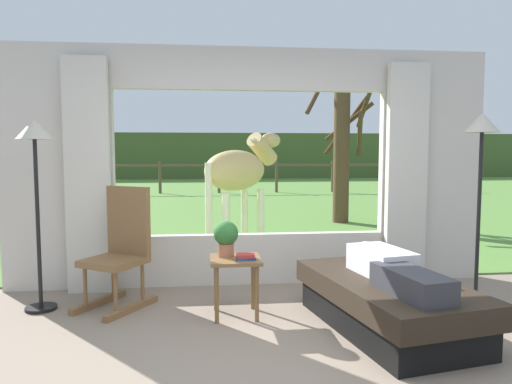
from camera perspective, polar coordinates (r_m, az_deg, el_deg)
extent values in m
plane|color=gray|center=(3.28, 3.66, -21.42)|extent=(12.00, 12.00, 0.00)
cube|color=beige|center=(5.38, -22.58, 2.61)|extent=(1.15, 0.12, 2.55)
cube|color=beige|center=(5.75, 19.99, 2.81)|extent=(1.15, 0.12, 2.55)
cube|color=beige|center=(5.32, -0.54, -7.93)|extent=(2.90, 0.12, 0.55)
cube|color=beige|center=(5.26, -0.56, 14.43)|extent=(2.90, 0.12, 0.45)
cube|color=beige|center=(5.16, -19.42, 1.79)|extent=(0.44, 0.10, 2.40)
cube|color=beige|center=(5.49, 17.47, 2.01)|extent=(0.44, 0.10, 2.40)
cube|color=#568438|center=(16.13, -4.37, -0.26)|extent=(36.00, 21.68, 0.02)
cube|color=#445B2D|center=(25.90, -5.10, 4.31)|extent=(36.00, 2.00, 2.40)
cube|color=black|center=(4.17, 15.32, -13.95)|extent=(1.11, 1.69, 0.24)
cube|color=#2D2319|center=(4.11, 15.39, -11.17)|extent=(1.21, 1.84, 0.18)
cube|color=silver|center=(4.19, 14.70, -8.01)|extent=(0.45, 0.65, 0.22)
cube|color=#333338|center=(3.67, 18.03, -10.27)|extent=(0.40, 0.72, 0.18)
sphere|color=tan|center=(4.54, 12.97, -6.98)|extent=(0.20, 0.20, 0.20)
cube|color=brown|center=(4.64, -16.58, -7.95)|extent=(0.66, 0.66, 0.06)
cube|color=brown|center=(4.73, -14.95, -3.48)|extent=(0.44, 0.31, 0.68)
cube|color=brown|center=(4.88, -18.23, -12.35)|extent=(0.42, 0.61, 0.06)
cube|color=brown|center=(4.61, -14.58, -13.25)|extent=(0.42, 0.61, 0.06)
cylinder|color=brown|center=(4.68, -19.68, -10.49)|extent=(0.04, 0.04, 0.38)
cylinder|color=brown|center=(4.44, -16.39, -11.25)|extent=(0.04, 0.04, 0.38)
cylinder|color=brown|center=(4.93, -16.64, -9.63)|extent=(0.04, 0.04, 0.38)
cylinder|color=brown|center=(4.70, -13.37, -10.28)|extent=(0.04, 0.04, 0.38)
cube|color=brown|center=(4.24, -2.46, -8.05)|extent=(0.44, 0.44, 0.03)
cylinder|color=brown|center=(4.14, -4.70, -12.13)|extent=(0.04, 0.04, 0.49)
cylinder|color=brown|center=(4.16, 0.10, -12.02)|extent=(0.04, 0.04, 0.49)
cylinder|color=brown|center=(4.46, -4.81, -10.85)|extent=(0.04, 0.04, 0.49)
cylinder|color=brown|center=(4.48, -0.39, -10.76)|extent=(0.04, 0.04, 0.49)
cylinder|color=#9E6042|center=(4.28, -3.60, -6.91)|extent=(0.14, 0.14, 0.12)
sphere|color=#2D6B2D|center=(4.25, -3.61, -4.93)|extent=(0.22, 0.22, 0.22)
cube|color=#23478C|center=(4.18, -1.20, -7.88)|extent=(0.17, 0.14, 0.02)
cube|color=#B22D28|center=(4.17, -1.27, -7.57)|extent=(0.16, 0.14, 0.03)
cylinder|color=black|center=(4.94, -24.22, -12.48)|extent=(0.28, 0.28, 0.03)
cylinder|color=black|center=(4.78, -24.54, -3.67)|extent=(0.04, 0.04, 1.56)
cone|color=beige|center=(4.73, -24.91, 6.81)|extent=(0.32, 0.32, 0.18)
cylinder|color=black|center=(5.18, 24.66, -11.69)|extent=(0.28, 0.28, 0.03)
cylinder|color=black|center=(5.02, 24.98, -2.89)|extent=(0.04, 0.04, 1.63)
cone|color=beige|center=(4.99, 25.36, 7.47)|extent=(0.32, 0.32, 0.18)
ellipsoid|color=tan|center=(7.10, -2.45, 2.59)|extent=(1.25, 1.29, 0.60)
cylinder|color=tan|center=(7.64, 0.74, 5.10)|extent=(0.60, 0.62, 0.53)
ellipsoid|color=tan|center=(7.83, 1.77, 6.18)|extent=(0.47, 0.49, 0.24)
cube|color=beige|center=(7.57, 0.39, 5.31)|extent=(0.35, 0.37, 0.32)
cylinder|color=beige|center=(6.65, -5.68, 1.12)|extent=(0.14, 0.14, 0.55)
cylinder|color=beige|center=(7.59, -1.39, -2.75)|extent=(0.11, 0.11, 0.85)
cylinder|color=beige|center=(7.40, 0.58, -2.95)|extent=(0.11, 0.11, 0.85)
cylinder|color=beige|center=(6.95, -5.63, -3.48)|extent=(0.11, 0.11, 0.85)
cylinder|color=beige|center=(6.74, -3.60, -3.73)|extent=(0.11, 0.11, 0.85)
cylinder|color=#4C3823|center=(9.75, 10.13, 4.13)|extent=(0.32, 0.32, 2.63)
cylinder|color=#47331E|center=(9.92, 12.96, 10.23)|extent=(0.15, 1.14, 0.90)
cylinder|color=#47331E|center=(10.29, 10.82, 7.93)|extent=(0.90, 0.54, 1.28)
cylinder|color=#47331E|center=(10.09, 7.63, 12.24)|extent=(0.79, 0.81, 1.15)
cylinder|color=#47331E|center=(9.77, 12.26, 6.74)|extent=(0.27, 0.66, 0.87)
cylinder|color=#47331E|center=(10.18, 10.99, 8.20)|extent=(0.90, 0.67, 0.80)
cylinder|color=brown|center=(17.37, -24.63, 1.53)|extent=(0.10, 0.10, 1.10)
cylinder|color=brown|center=(16.85, -18.17, 1.64)|extent=(0.10, 0.10, 1.10)
cylinder|color=brown|center=(16.55, -11.37, 1.74)|extent=(0.10, 0.10, 1.10)
cylinder|color=brown|center=(16.49, -4.43, 1.81)|extent=(0.10, 0.10, 1.10)
cylinder|color=brown|center=(16.67, 2.46, 1.85)|extent=(0.10, 0.10, 1.10)
cylinder|color=brown|center=(17.09, 9.11, 1.87)|extent=(0.10, 0.10, 1.10)
cylinder|color=brown|center=(17.72, 15.36, 1.86)|extent=(0.10, 0.10, 1.10)
cylinder|color=brown|center=(18.55, 21.12, 1.83)|extent=(0.10, 0.10, 1.10)
cube|color=brown|center=(16.47, -4.44, 3.20)|extent=(16.00, 0.06, 0.08)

